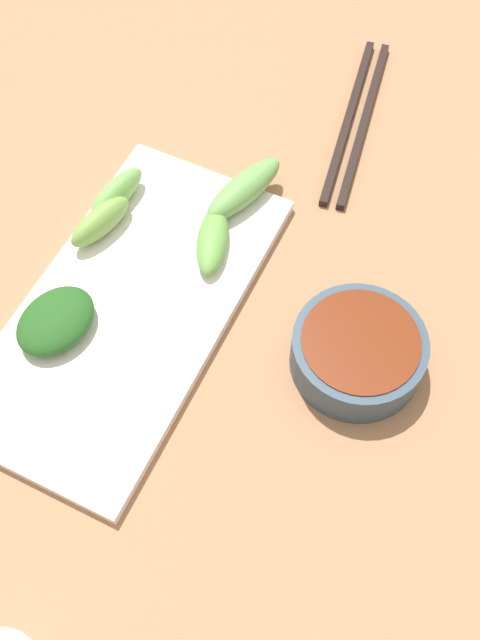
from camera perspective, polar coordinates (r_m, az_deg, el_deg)
The scene contains 9 objects.
tabletop at distance 0.66m, azimuth -0.53°, elevation -1.02°, with size 2.10×2.10×0.02m, color #A37351.
sauce_bowl at distance 0.62m, azimuth 8.96°, elevation -2.32°, with size 0.11×0.11×0.04m.
serving_plate at distance 0.66m, azimuth -8.44°, elevation 0.83°, with size 0.17×0.33×0.01m, color white.
broccoli_leafy_0 at distance 0.65m, azimuth -13.82°, elevation -0.06°, with size 0.06×0.07×0.02m, color #22551E.
broccoli_stalk_1 at distance 0.71m, azimuth 0.29°, elevation 9.90°, with size 0.03×0.09×0.03m, color #67A353.
broccoli_stalk_2 at distance 0.71m, azimuth -9.33°, elevation 9.50°, with size 0.02×0.07×0.03m, color #70AF56.
broccoli_stalk_3 at distance 0.68m, azimuth -2.12°, elevation 6.08°, with size 0.03×0.07×0.02m, color #63A147.
broccoli_stalk_4 at distance 0.69m, azimuth -10.55°, elevation 7.35°, with size 0.02×0.07×0.03m, color #75A74A.
chopsticks at distance 0.80m, azimuth 8.73°, elevation 14.76°, with size 0.06×0.23×0.01m.
Camera 1 is at (-0.14, 0.28, 0.59)m, focal length 42.18 mm.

